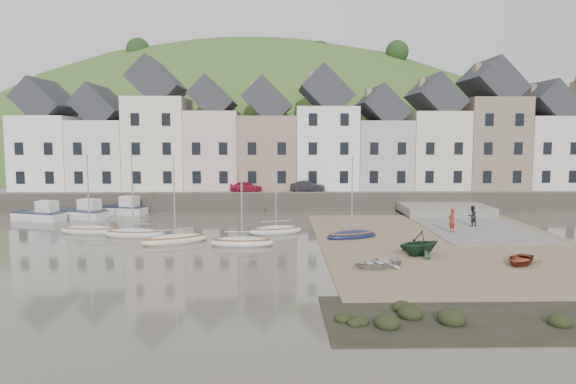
{
  "coord_description": "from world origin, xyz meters",
  "views": [
    {
      "loc": [
        -0.92,
        -36.0,
        7.41
      ],
      "look_at": [
        0.0,
        6.0,
        3.0
      ],
      "focal_mm": 33.41,
      "sensor_mm": 36.0,
      "label": 1
    }
  ],
  "objects_px": {
    "rowboat_white": "(376,262)",
    "car_right": "(308,186)",
    "rowboat_green": "(419,243)",
    "person_dark": "(472,216)",
    "car_left": "(246,187)",
    "sailboat_0": "(90,230)",
    "rowboat_red": "(520,259)",
    "person_red": "(452,220)"
  },
  "relations": [
    {
      "from": "sailboat_0",
      "to": "rowboat_green",
      "type": "height_order",
      "value": "sailboat_0"
    },
    {
      "from": "rowboat_red",
      "to": "car_left",
      "type": "distance_m",
      "value": 30.88
    },
    {
      "from": "rowboat_white",
      "to": "person_red",
      "type": "height_order",
      "value": "person_red"
    },
    {
      "from": "car_left",
      "to": "sailboat_0",
      "type": "bearing_deg",
      "value": 149.84
    },
    {
      "from": "car_left",
      "to": "car_right",
      "type": "relative_size",
      "value": 0.92
    },
    {
      "from": "rowboat_green",
      "to": "person_dark",
      "type": "relative_size",
      "value": 1.75
    },
    {
      "from": "sailboat_0",
      "to": "rowboat_red",
      "type": "distance_m",
      "value": 30.27
    },
    {
      "from": "rowboat_white",
      "to": "car_left",
      "type": "xyz_separation_m",
      "value": [
        -8.75,
        26.19,
        1.81
      ]
    },
    {
      "from": "sailboat_0",
      "to": "rowboat_white",
      "type": "xyz_separation_m",
      "value": [
        19.87,
        -11.33,
        0.09
      ]
    },
    {
      "from": "rowboat_white",
      "to": "car_right",
      "type": "bearing_deg",
      "value": 168.61
    },
    {
      "from": "sailboat_0",
      "to": "car_right",
      "type": "relative_size",
      "value": 1.77
    },
    {
      "from": "person_red",
      "to": "rowboat_green",
      "type": "bearing_deg",
      "value": 23.19
    },
    {
      "from": "sailboat_0",
      "to": "car_left",
      "type": "relative_size",
      "value": 1.91
    },
    {
      "from": "person_dark",
      "to": "car_right",
      "type": "height_order",
      "value": "car_right"
    },
    {
      "from": "rowboat_red",
      "to": "car_left",
      "type": "relative_size",
      "value": 0.81
    },
    {
      "from": "sailboat_0",
      "to": "rowboat_white",
      "type": "height_order",
      "value": "sailboat_0"
    },
    {
      "from": "car_right",
      "to": "rowboat_white",
      "type": "bearing_deg",
      "value": -166.73
    },
    {
      "from": "car_left",
      "to": "car_right",
      "type": "height_order",
      "value": "car_right"
    },
    {
      "from": "rowboat_white",
      "to": "rowboat_red",
      "type": "distance_m",
      "value": 8.46
    },
    {
      "from": "sailboat_0",
      "to": "person_red",
      "type": "relative_size",
      "value": 3.47
    },
    {
      "from": "person_dark",
      "to": "rowboat_red",
      "type": "bearing_deg",
      "value": 58.6
    },
    {
      "from": "sailboat_0",
      "to": "car_left",
      "type": "distance_m",
      "value": 18.65
    },
    {
      "from": "sailboat_0",
      "to": "person_red",
      "type": "xyz_separation_m",
      "value": [
        27.58,
        -0.73,
        0.77
      ]
    },
    {
      "from": "rowboat_red",
      "to": "car_right",
      "type": "bearing_deg",
      "value": 152.5
    },
    {
      "from": "car_right",
      "to": "rowboat_green",
      "type": "bearing_deg",
      "value": -158.44
    },
    {
      "from": "person_red",
      "to": "person_dark",
      "type": "bearing_deg",
      "value": -169.6
    },
    {
      "from": "rowboat_white",
      "to": "rowboat_green",
      "type": "height_order",
      "value": "rowboat_green"
    },
    {
      "from": "rowboat_red",
      "to": "car_left",
      "type": "bearing_deg",
      "value": 163.61
    },
    {
      "from": "car_left",
      "to": "rowboat_green",
      "type": "bearing_deg",
      "value": -146.14
    },
    {
      "from": "rowboat_red",
      "to": "car_right",
      "type": "distance_m",
      "value": 27.81
    },
    {
      "from": "rowboat_white",
      "to": "rowboat_red",
      "type": "xyz_separation_m",
      "value": [
        8.44,
        0.61,
        -0.01
      ]
    },
    {
      "from": "rowboat_white",
      "to": "rowboat_green",
      "type": "relative_size",
      "value": 0.96
    },
    {
      "from": "rowboat_green",
      "to": "car_right",
      "type": "distance_m",
      "value": 23.88
    },
    {
      "from": "car_right",
      "to": "person_dark",
      "type": "bearing_deg",
      "value": -127.59
    },
    {
      "from": "sailboat_0",
      "to": "person_dark",
      "type": "height_order",
      "value": "sailboat_0"
    },
    {
      "from": "person_dark",
      "to": "sailboat_0",
      "type": "bearing_deg",
      "value": -19.59
    },
    {
      "from": "sailboat_0",
      "to": "rowboat_green",
      "type": "relative_size",
      "value": 2.17
    },
    {
      "from": "person_red",
      "to": "car_right",
      "type": "height_order",
      "value": "car_right"
    },
    {
      "from": "car_left",
      "to": "car_right",
      "type": "distance_m",
      "value": 6.44
    },
    {
      "from": "rowboat_green",
      "to": "car_left",
      "type": "xyz_separation_m",
      "value": [
        -11.94,
        23.2,
        1.33
      ]
    },
    {
      "from": "rowboat_white",
      "to": "person_dark",
      "type": "xyz_separation_m",
      "value": [
        10.25,
        13.27,
        0.6
      ]
    },
    {
      "from": "rowboat_green",
      "to": "rowboat_red",
      "type": "xyz_separation_m",
      "value": [
        5.26,
        -2.38,
        -0.49
      ]
    }
  ]
}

